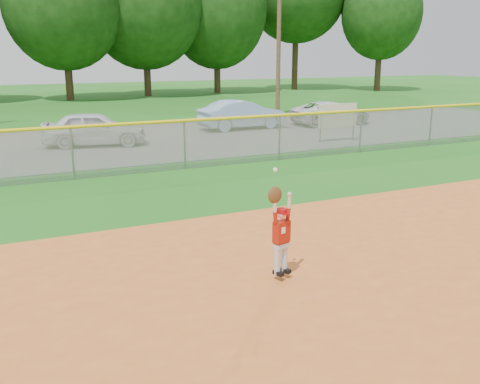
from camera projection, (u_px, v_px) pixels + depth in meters
name	position (u px, v px, depth m)	size (l,w,h in m)	color
ground	(417.00, 300.00, 7.82)	(120.00, 120.00, 0.00)	#1C5E15
parking_strip	(136.00, 141.00, 21.80)	(44.00, 10.00, 0.03)	slate
car_white_a	(94.00, 129.00, 20.39)	(1.54, 3.84, 1.31)	silver
car_blue	(242.00, 114.00, 24.86)	(1.42, 4.07, 1.34)	#81A3C0
car_white_b	(331.00, 113.00, 26.47)	(1.87, 4.06, 1.13)	silver
sponsor_sign	(338.00, 117.00, 21.26)	(1.74, 0.14, 1.54)	gray
outfield_fence	(185.00, 141.00, 16.34)	(40.06, 0.10, 1.55)	gray
power_lines	(119.00, 28.00, 26.28)	(19.40, 0.24, 9.00)	#4C3823
ballplayer	(281.00, 231.00, 8.24)	(0.48, 0.25, 1.73)	silver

